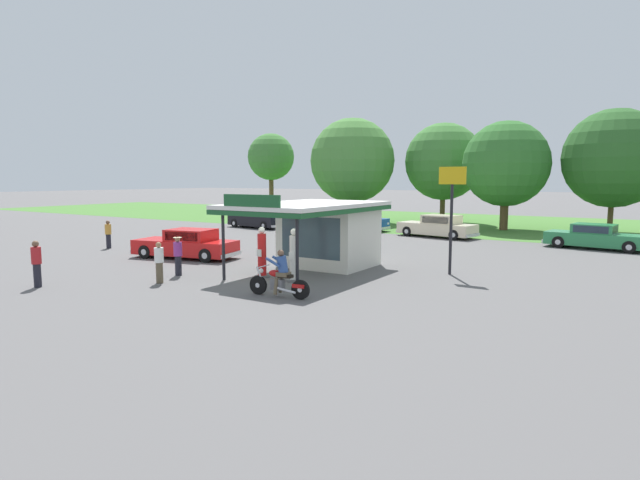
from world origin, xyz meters
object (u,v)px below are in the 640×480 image
object	(u,v)px
parked_car_back_row_right	(257,219)
bystander_leaning_by_kiosk	(37,263)
bystander_standing_back_lot	(159,262)
featured_classic_sedan	(186,245)
parked_car_back_row_centre_right	(596,237)
parked_car_back_row_centre	(356,221)
motorcycle_with_rider	(280,277)
bystander_strolling_foreground	(178,255)
parked_car_second_row_spare	(438,227)
gas_pump_nearside	(262,254)
bystander_admiring_sedan	(108,234)
gas_pump_offside	(294,257)
roadside_pole_sign	(452,201)

from	to	relation	value
parked_car_back_row_right	bystander_leaning_by_kiosk	xyz separation A→B (m)	(7.86, -22.05, 0.18)
bystander_standing_back_lot	featured_classic_sedan	bearing A→B (deg)	127.49
parked_car_back_row_centre_right	parked_car_back_row_centre	world-z (taller)	parked_car_back_row_centre
motorcycle_with_rider	bystander_strolling_foreground	distance (m)	5.85
parked_car_back_row_centre	parked_car_back_row_right	xyz separation A→B (m)	(-7.66, -2.31, 0.03)
parked_car_second_row_spare	parked_car_back_row_centre	distance (m)	6.85
bystander_strolling_foreground	motorcycle_with_rider	bearing A→B (deg)	-8.98
gas_pump_nearside	bystander_leaning_by_kiosk	bearing A→B (deg)	-134.59
parked_car_back_row_centre	bystander_standing_back_lot	distance (m)	21.75
parked_car_back_row_right	featured_classic_sedan	bearing A→B (deg)	-63.26
gas_pump_nearside	parked_car_back_row_centre_right	xyz separation A→B (m)	(10.39, 16.56, -0.28)
parked_car_second_row_spare	bystander_admiring_sedan	world-z (taller)	bystander_admiring_sedan
parked_car_second_row_spare	bystander_strolling_foreground	distance (m)	19.46
bystander_strolling_foreground	gas_pump_offside	bearing A→B (deg)	17.05
bystander_standing_back_lot	parked_car_back_row_centre_right	bearing A→B (deg)	56.32
parked_car_back_row_right	gas_pump_nearside	bearing A→B (deg)	-50.27
gas_pump_offside	bystander_admiring_sedan	distance (m)	14.48
parked_car_back_row_centre	bystander_strolling_foreground	world-z (taller)	bystander_strolling_foreground
roadside_pole_sign	bystander_standing_back_lot	bearing A→B (deg)	-138.79
parked_car_back_row_right	bystander_standing_back_lot	bearing A→B (deg)	-60.25
parked_car_back_row_centre_right	bystander_leaning_by_kiosk	world-z (taller)	bystander_leaning_by_kiosk
gas_pump_offside	parked_car_back_row_right	distance (m)	22.20
parked_car_back_row_centre_right	gas_pump_nearside	bearing A→B (deg)	-122.11
gas_pump_offside	bystander_standing_back_lot	xyz separation A→B (m)	(-4.12, -2.90, -0.12)
parked_car_back_row_centre	bystander_admiring_sedan	xyz separation A→B (m)	(-6.89, -16.35, 0.14)
parked_car_back_row_centre	roadside_pole_sign	size ratio (longest dim) A/B	1.13
motorcycle_with_rider	parked_car_back_row_centre_right	xyz separation A→B (m)	(7.77, 18.91, -0.01)
parked_car_second_row_spare	parked_car_back_row_centre	world-z (taller)	parked_car_second_row_spare
bystander_strolling_foreground	bystander_standing_back_lot	bearing A→B (deg)	-68.21
roadside_pole_sign	parked_car_back_row_right	bearing A→B (deg)	149.27
bystander_standing_back_lot	parked_car_back_row_right	bearing A→B (deg)	119.75
parked_car_second_row_spare	bystander_strolling_foreground	xyz separation A→B (m)	(-4.06, -19.03, 0.15)
gas_pump_nearside	gas_pump_offside	bearing A→B (deg)	0.00
featured_classic_sedan	parked_car_back_row_right	xyz separation A→B (m)	(-7.18, 14.25, 0.05)
parked_car_back_row_right	motorcycle_with_rider	bearing A→B (deg)	-49.07
roadside_pole_sign	gas_pump_nearside	bearing A→B (deg)	-142.44
featured_classic_sedan	parked_car_back_row_centre	distance (m)	16.57
parked_car_back_row_centre_right	bystander_admiring_sedan	bearing A→B (deg)	-148.29
motorcycle_with_rider	roadside_pole_sign	world-z (taller)	roadside_pole_sign
featured_classic_sedan	parked_car_second_row_spare	bearing A→B (deg)	64.97
gas_pump_offside	featured_classic_sedan	bearing A→B (deg)	165.54
bystander_strolling_foreground	parked_car_back_row_centre_right	bearing A→B (deg)	53.03
bystander_leaning_by_kiosk	gas_pump_nearside	bearing A→B (deg)	45.41
bystander_admiring_sedan	motorcycle_with_rider	bearing A→B (deg)	-16.66
motorcycle_with_rider	parked_car_back_row_centre	distance (m)	22.61
bystander_strolling_foreground	bystander_standing_back_lot	world-z (taller)	bystander_strolling_foreground
parked_car_back_row_centre	parked_car_back_row_centre_right	bearing A→B (deg)	-7.14
parked_car_second_row_spare	roadside_pole_sign	distance (m)	14.12
parked_car_back_row_centre_right	parked_car_back_row_centre	bearing A→B (deg)	172.86
motorcycle_with_rider	roadside_pole_sign	size ratio (longest dim) A/B	0.52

